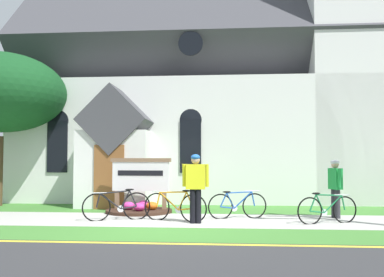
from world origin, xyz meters
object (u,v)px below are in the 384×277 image
(yard_deciduous_tree, at_px, (1,93))
(bicycle_orange, at_px, (327,209))
(bicycle_yellow, at_px, (175,206))
(cyclist_in_yellow_jersey, at_px, (335,184))
(cyclist_in_white_jersey, at_px, (195,182))
(bicycle_blue, at_px, (117,206))
(bicycle_green, at_px, (237,205))
(church_sign, at_px, (141,176))

(yard_deciduous_tree, bearing_deg, bicycle_orange, -18.04)
(bicycle_yellow, xyz_separation_m, cyclist_in_yellow_jersey, (4.35, 0.94, 0.55))
(cyclist_in_white_jersey, bearing_deg, bicycle_blue, 168.96)
(bicycle_green, bearing_deg, bicycle_blue, -168.66)
(bicycle_green, height_order, bicycle_orange, bicycle_orange)
(bicycle_yellow, xyz_separation_m, bicycle_blue, (-1.56, 0.03, 0.00))
(bicycle_orange, height_order, yard_deciduous_tree, yard_deciduous_tree)
(bicycle_orange, distance_m, cyclist_in_white_jersey, 3.39)
(bicycle_orange, relative_size, cyclist_in_yellow_jersey, 1.00)
(church_sign, distance_m, bicycle_blue, 2.07)
(bicycle_green, height_order, yard_deciduous_tree, yard_deciduous_tree)
(bicycle_blue, bearing_deg, bicycle_orange, -1.62)
(bicycle_yellow, distance_m, cyclist_in_white_jersey, 0.95)
(cyclist_in_white_jersey, relative_size, yard_deciduous_tree, 0.32)
(bicycle_yellow, distance_m, bicycle_green, 1.77)
(church_sign, relative_size, bicycle_yellow, 1.12)
(bicycle_blue, distance_m, cyclist_in_yellow_jersey, 6.00)
(bicycle_blue, xyz_separation_m, cyclist_in_white_jersey, (2.13, -0.41, 0.65))
(bicycle_green, height_order, cyclist_in_white_jersey, cyclist_in_white_jersey)
(bicycle_yellow, distance_m, yard_deciduous_tree, 8.25)
(church_sign, relative_size, bicycle_blue, 1.14)
(bicycle_blue, bearing_deg, cyclist_in_white_jersey, -11.04)
(bicycle_green, bearing_deg, cyclist_in_white_jersey, -135.48)
(church_sign, xyz_separation_m, bicycle_blue, (-0.24, -1.93, -0.71))
(yard_deciduous_tree, bearing_deg, cyclist_in_yellow_jersey, -12.14)
(church_sign, height_order, bicycle_green, church_sign)
(bicycle_blue, height_order, cyclist_in_yellow_jersey, cyclist_in_yellow_jersey)
(bicycle_orange, bearing_deg, bicycle_blue, 178.38)
(bicycle_orange, xyz_separation_m, cyclist_in_white_jersey, (-3.31, -0.26, 0.67))
(bicycle_yellow, bearing_deg, church_sign, 123.96)
(church_sign, bearing_deg, bicycle_yellow, -56.04)
(bicycle_green, relative_size, bicycle_orange, 1.01)
(church_sign, relative_size, cyclist_in_white_jersey, 1.10)
(church_sign, distance_m, yard_deciduous_tree, 6.21)
(bicycle_orange, relative_size, bicycle_blue, 0.95)
(bicycle_yellow, height_order, bicycle_orange, bicycle_yellow)
(church_sign, distance_m, bicycle_orange, 5.65)
(bicycle_green, distance_m, yard_deciduous_tree, 9.42)
(bicycle_yellow, height_order, cyclist_in_yellow_jersey, cyclist_in_yellow_jersey)
(church_sign, bearing_deg, yard_deciduous_tree, 165.86)
(bicycle_yellow, height_order, cyclist_in_white_jersey, cyclist_in_white_jersey)
(church_sign, xyz_separation_m, cyclist_in_white_jersey, (1.89, -2.35, -0.06))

